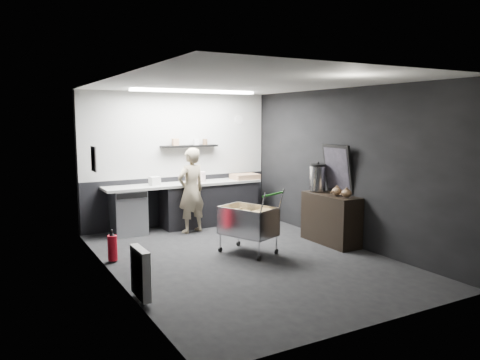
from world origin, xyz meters
TOP-DOWN VIEW (x-y plane):
  - floor at (0.00, 0.00)m, footprint 5.50×5.50m
  - ceiling at (0.00, 0.00)m, footprint 5.50×5.50m
  - wall_back at (0.00, 2.75)m, footprint 5.50×0.00m
  - wall_front at (0.00, -2.75)m, footprint 5.50×0.00m
  - wall_left at (-2.00, 0.00)m, footprint 0.00×5.50m
  - wall_right at (2.00, 0.00)m, footprint 0.00×5.50m
  - kitchen_wall_panel at (0.00, 2.73)m, footprint 3.95×0.02m
  - dado_panel at (0.00, 2.73)m, footprint 3.95×0.02m
  - floating_shelf at (0.20, 2.62)m, footprint 1.20×0.22m
  - wall_clock at (1.40, 2.72)m, footprint 0.20×0.03m
  - poster at (-1.98, 1.30)m, footprint 0.02×0.30m
  - poster_red_band at (-1.98, 1.30)m, footprint 0.02×0.22m
  - radiator at (-1.94, -0.90)m, footprint 0.10×0.50m
  - ceiling_strip at (0.00, 1.85)m, footprint 2.40×0.20m
  - prep_counter at (0.14, 2.42)m, footprint 3.20×0.61m
  - person at (-0.05, 1.97)m, footprint 0.67×0.52m
  - shopping_cart at (0.19, 0.22)m, footprint 0.89×1.15m
  - sideboard at (1.77, 0.08)m, footprint 0.49×1.15m
  - fire_extinguisher at (-1.85, 0.82)m, footprint 0.15×0.15m
  - cardboard_box at (1.36, 2.37)m, footprint 0.55×0.42m
  - pink_tub at (0.35, 2.42)m, footprint 0.21×0.21m
  - white_container at (-0.63, 2.37)m, footprint 0.21×0.18m

SIDE VIEW (x-z plane):
  - floor at x=0.00m, z-range 0.00..0.00m
  - fire_extinguisher at x=-1.85m, z-range -0.01..0.47m
  - radiator at x=-1.94m, z-range 0.05..0.65m
  - prep_counter at x=0.14m, z-range 0.01..0.91m
  - shopping_cart at x=0.19m, z-range -0.02..1.01m
  - dado_panel at x=0.00m, z-range 0.00..1.00m
  - sideboard at x=1.77m, z-range -0.31..1.42m
  - person at x=-0.05m, z-range 0.00..1.63m
  - cardboard_box at x=1.36m, z-range 0.90..1.01m
  - white_container at x=-0.63m, z-range 0.90..1.07m
  - pink_tub at x=0.35m, z-range 0.90..1.11m
  - wall_back at x=0.00m, z-range -1.40..4.10m
  - wall_front at x=0.00m, z-range -1.40..4.10m
  - wall_left at x=-2.00m, z-range -1.40..4.10m
  - wall_right at x=2.00m, z-range -1.40..4.10m
  - poster at x=-1.98m, z-range 1.35..1.75m
  - floating_shelf at x=0.20m, z-range 1.60..1.64m
  - poster_red_band at x=-1.98m, z-range 1.57..1.67m
  - kitchen_wall_panel at x=0.00m, z-range 1.00..2.70m
  - wall_clock at x=1.40m, z-range 2.05..2.25m
  - ceiling_strip at x=0.00m, z-range 2.65..2.69m
  - ceiling at x=0.00m, z-range 2.70..2.70m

